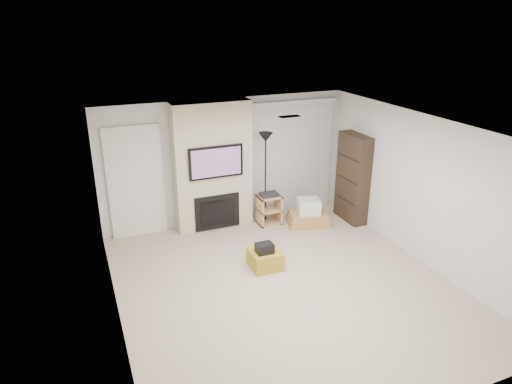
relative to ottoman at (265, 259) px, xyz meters
name	(u,v)px	position (x,y,z in m)	size (l,w,h in m)	color
floor	(285,286)	(0.06, -0.65, -0.15)	(5.00, 5.50, 0.00)	#BBA58E
ceiling	(289,130)	(0.06, -0.65, 2.35)	(5.00, 5.50, 0.00)	white
wall_back	(226,161)	(0.06, 2.10, 1.10)	(5.00, 2.50, 0.00)	silver
wall_front	(414,322)	(0.06, -3.40, 1.10)	(5.00, 2.50, 0.00)	silver
wall_left	(111,244)	(-2.44, -0.65, 1.10)	(5.50, 2.50, 0.00)	silver
wall_right	(422,190)	(2.56, -0.65, 1.10)	(5.50, 2.50, 0.00)	silver
hvac_vent	(290,116)	(0.46, 0.15, 2.35)	(0.35, 0.18, 0.01)	silver
ottoman	(265,259)	(0.00, 0.00, 0.00)	(0.50, 0.50, 0.30)	#A39023
black_bag	(265,248)	(-0.03, -0.04, 0.23)	(0.28, 0.22, 0.16)	black
fireplace_wall	(213,167)	(-0.29, 1.89, 1.09)	(1.50, 0.47, 2.50)	beige
entry_door	(136,183)	(-1.74, 2.06, 0.90)	(1.02, 0.11, 2.14)	silver
vertical_blinds	(291,153)	(1.46, 2.05, 1.12)	(1.98, 0.10, 2.37)	silver
floor_lamp	(266,153)	(0.72, 1.67, 1.32)	(0.28, 0.28, 1.86)	black
av_stand	(269,207)	(0.76, 1.55, 0.20)	(0.45, 0.38, 0.66)	tan
box_stack	(308,215)	(1.47, 1.22, 0.05)	(0.94, 0.80, 0.54)	#BA864C
bookshelf	(353,178)	(2.40, 1.10, 0.75)	(0.30, 0.80, 1.80)	black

